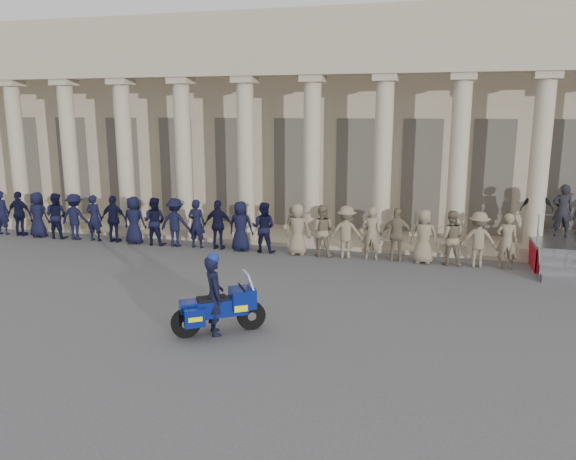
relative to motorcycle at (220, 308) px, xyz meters
The scene contains 5 objects.
ground 1.67m from the motorcycle, 140.46° to the left, with size 90.00×90.00×0.00m, color #4A4A4D.
building 16.26m from the motorcycle, 94.36° to the left, with size 40.00×12.50×9.00m.
officer_rank 8.01m from the motorcycle, 110.00° to the left, with size 20.27×0.70×1.84m.
motorcycle is the anchor object (origin of this frame).
rider 0.37m from the motorcycle, 145.09° to the right, with size 0.74×0.81×1.94m.
Camera 1 is at (5.93, -12.36, 5.03)m, focal length 35.00 mm.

